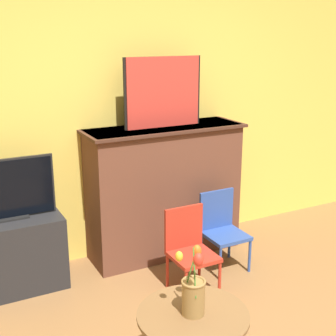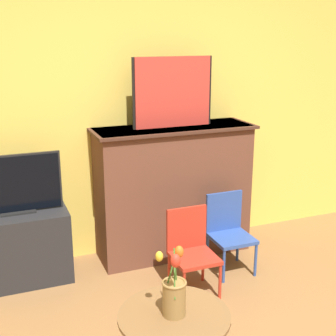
{
  "view_description": "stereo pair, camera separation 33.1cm",
  "coord_description": "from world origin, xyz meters",
  "px_view_note": "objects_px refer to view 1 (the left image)",
  "views": [
    {
      "loc": [
        -1.6,
        -1.65,
        1.97
      ],
      "look_at": [
        -0.12,
        1.17,
        1.04
      ],
      "focal_mm": 50.0,
      "sensor_mm": 36.0,
      "label": 1
    },
    {
      "loc": [
        -1.29,
        -1.79,
        1.97
      ],
      "look_at": [
        -0.12,
        1.17,
        1.04
      ],
      "focal_mm": 50.0,
      "sensor_mm": 36.0,
      "label": 2
    }
  ],
  "objects_px": {
    "chair_blue": "(222,226)",
    "painting": "(163,92)",
    "tv_monitor": "(7,190)",
    "vase_tulips": "(193,292)",
    "chair_red": "(189,246)"
  },
  "relations": [
    {
      "from": "chair_red",
      "to": "painting",
      "type": "bearing_deg",
      "value": 79.91
    },
    {
      "from": "chair_blue",
      "to": "painting",
      "type": "bearing_deg",
      "value": 123.83
    },
    {
      "from": "painting",
      "to": "chair_blue",
      "type": "height_order",
      "value": "painting"
    },
    {
      "from": "tv_monitor",
      "to": "chair_blue",
      "type": "bearing_deg",
      "value": -15.29
    },
    {
      "from": "chair_red",
      "to": "vase_tulips",
      "type": "relative_size",
      "value": 1.6
    },
    {
      "from": "tv_monitor",
      "to": "painting",
      "type": "bearing_deg",
      "value": 0.97
    },
    {
      "from": "chair_red",
      "to": "tv_monitor",
      "type": "bearing_deg",
      "value": 151.59
    },
    {
      "from": "chair_red",
      "to": "vase_tulips",
      "type": "distance_m",
      "value": 1.15
    },
    {
      "from": "chair_red",
      "to": "vase_tulips",
      "type": "xyz_separation_m",
      "value": [
        -0.54,
        -0.97,
        0.27
      ]
    },
    {
      "from": "painting",
      "to": "vase_tulips",
      "type": "bearing_deg",
      "value": -111.87
    },
    {
      "from": "painting",
      "to": "chair_blue",
      "type": "bearing_deg",
      "value": -56.17
    },
    {
      "from": "tv_monitor",
      "to": "chair_blue",
      "type": "relative_size",
      "value": 1.07
    },
    {
      "from": "chair_blue",
      "to": "vase_tulips",
      "type": "relative_size",
      "value": 1.6
    },
    {
      "from": "painting",
      "to": "vase_tulips",
      "type": "relative_size",
      "value": 1.73
    },
    {
      "from": "painting",
      "to": "tv_monitor",
      "type": "bearing_deg",
      "value": -179.03
    }
  ]
}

